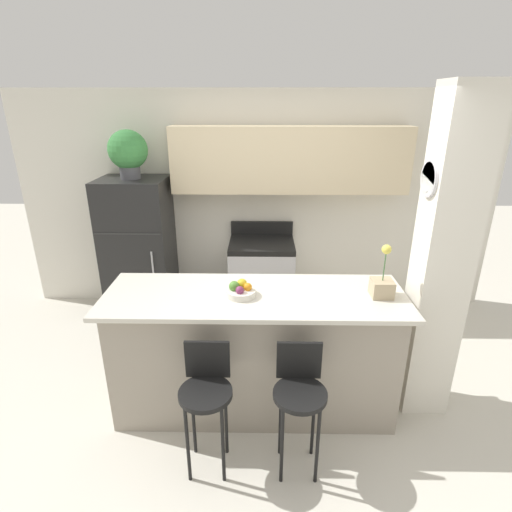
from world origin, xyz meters
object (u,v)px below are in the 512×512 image
stove_range (262,278)px  orchid_vase (382,284)px  fruit_bowl (241,290)px  trash_bin (190,307)px  bar_stool_left (206,391)px  potted_plant_on_fridge (128,152)px  refrigerator (139,250)px  bar_stool_right (299,393)px

stove_range → orchid_vase: 1.95m
orchid_vase → fruit_bowl: bearing=-179.4°
fruit_bowl → trash_bin: bearing=116.1°
bar_stool_left → trash_bin: (-0.47, 1.93, -0.42)m
potted_plant_on_fridge → bar_stool_left: bearing=-63.9°
orchid_vase → fruit_bowl: 1.06m
orchid_vase → fruit_bowl: orchid_vase is taller
stove_range → fruit_bowl: fruit_bowl is taller
refrigerator → fruit_bowl: refrigerator is taller
bar_stool_right → orchid_vase: bearing=41.6°
refrigerator → stove_range: (1.41, 0.02, -0.36)m
trash_bin → stove_range: bearing=15.9°
refrigerator → bar_stool_right: bearing=-52.1°
bar_stool_left → stove_range: bearing=80.6°
stove_range → fruit_bowl: 1.73m
orchid_vase → fruit_bowl: size_ratio=1.82×
bar_stool_right → potted_plant_on_fridge: potted_plant_on_fridge is taller
stove_range → trash_bin: (-0.83, -0.24, -0.27)m
bar_stool_right → fruit_bowl: 0.84m
bar_stool_left → bar_stool_right: bearing=0.0°
potted_plant_on_fridge → fruit_bowl: potted_plant_on_fridge is taller
orchid_vase → bar_stool_right: bearing=-138.4°
stove_range → potted_plant_on_fridge: potted_plant_on_fridge is taller
potted_plant_on_fridge → fruit_bowl: bearing=-51.6°
refrigerator → trash_bin: 0.89m
stove_range → bar_stool_left: stove_range is taller
orchid_vase → bar_stool_left: bearing=-155.6°
stove_range → bar_stool_right: bearing=-83.2°
bar_stool_right → trash_bin: (-1.08, 1.93, -0.42)m
orchid_vase → trash_bin: 2.40m
stove_range → fruit_bowl: bearing=-95.5°
potted_plant_on_fridge → fruit_bowl: 2.19m
refrigerator → bar_stool_right: (1.67, -2.15, -0.20)m
refrigerator → bar_stool_left: refrigerator is taller
bar_stool_left → fruit_bowl: (0.21, 0.56, 0.47)m
bar_stool_right → orchid_vase: (0.64, 0.57, 0.53)m
bar_stool_right → trash_bin: size_ratio=2.44×
bar_stool_right → orchid_vase: size_ratio=2.27×
refrigerator → orchid_vase: refrigerator is taller
stove_range → trash_bin: 0.90m
refrigerator → stove_range: size_ratio=1.53×
bar_stool_left → trash_bin: bearing=103.6°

